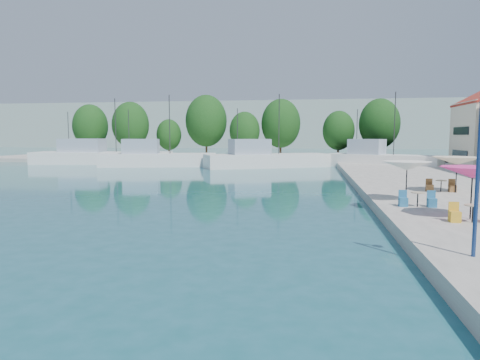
% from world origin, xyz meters
% --- Properties ---
extents(quay_far, '(90.00, 16.00, 0.60)m').
position_xyz_m(quay_far, '(-8.00, 67.00, 0.30)').
color(quay_far, gray).
rests_on(quay_far, ground).
extents(hill_west, '(180.00, 40.00, 16.00)m').
position_xyz_m(hill_west, '(-30.00, 160.00, 8.00)').
color(hill_west, '#9BA9A0').
rests_on(hill_west, ground).
extents(hill_east, '(140.00, 40.00, 12.00)m').
position_xyz_m(hill_east, '(40.00, 180.00, 6.00)').
color(hill_east, '#9BA9A0').
rests_on(hill_east, ground).
extents(trawler_01, '(20.99, 8.41, 10.20)m').
position_xyz_m(trawler_01, '(-29.16, 57.82, 1.07)').
color(trawler_01, white).
rests_on(trawler_01, ground).
extents(trawler_02, '(16.32, 7.82, 10.20)m').
position_xyz_m(trawler_02, '(-18.69, 53.70, 1.07)').
color(trawler_02, white).
rests_on(trawler_02, ground).
extents(trawler_03, '(16.86, 11.24, 10.20)m').
position_xyz_m(trawler_03, '(-3.70, 54.43, 1.07)').
color(trawler_03, silver).
rests_on(trawler_03, ground).
extents(trawler_04, '(14.37, 10.18, 10.20)m').
position_xyz_m(trawler_04, '(11.37, 55.78, 1.07)').
color(trawler_04, white).
rests_on(trawler_04, ground).
extents(tree_01, '(6.33, 6.33, 9.38)m').
position_xyz_m(tree_01, '(-37.60, 70.83, 6.01)').
color(tree_01, '#3F2B19').
rests_on(tree_01, quay_far).
extents(tree_02, '(6.52, 6.52, 9.65)m').
position_xyz_m(tree_02, '(-29.29, 69.75, 6.17)').
color(tree_02, '#3F2B19').
rests_on(tree_02, quay_far).
extents(tree_03, '(4.47, 4.47, 6.61)m').
position_xyz_m(tree_03, '(-22.97, 72.00, 4.41)').
color(tree_03, '#3F2B19').
rests_on(tree_03, quay_far).
extents(tree_04, '(7.33, 7.33, 10.85)m').
position_xyz_m(tree_04, '(-15.99, 71.91, 6.86)').
color(tree_04, '#3F2B19').
rests_on(tree_04, quay_far).
extents(tree_05, '(5.25, 5.25, 7.77)m').
position_xyz_m(tree_05, '(-8.86, 70.51, 5.08)').
color(tree_05, '#3F2B19').
rests_on(tree_05, quay_far).
extents(tree_06, '(6.72, 6.72, 9.95)m').
position_xyz_m(tree_06, '(-2.74, 71.62, 6.34)').
color(tree_06, '#3F2B19').
rests_on(tree_06, quay_far).
extents(tree_07, '(5.27, 5.27, 7.81)m').
position_xyz_m(tree_07, '(6.97, 71.16, 5.10)').
color(tree_07, '#3F2B19').
rests_on(tree_07, quay_far).
extents(tree_08, '(6.55, 6.55, 9.70)m').
position_xyz_m(tree_08, '(13.43, 70.55, 6.20)').
color(tree_08, '#3F2B19').
rests_on(tree_08, quay_far).
extents(umbrella_pink, '(2.76, 2.76, 2.30)m').
position_xyz_m(umbrella_pink, '(9.48, 17.40, 2.65)').
color(umbrella_pink, black).
rests_on(umbrella_pink, quay_right).
extents(umbrella_white, '(2.71, 2.71, 2.23)m').
position_xyz_m(umbrella_white, '(7.79, 22.32, 2.57)').
color(umbrella_white, black).
rests_on(umbrella_white, quay_right).
extents(umbrella_cream, '(3.12, 3.12, 2.30)m').
position_xyz_m(umbrella_cream, '(11.73, 26.61, 2.65)').
color(umbrella_cream, black).
rests_on(umbrella_cream, quay_right).
extents(cafe_table_01, '(1.82, 0.70, 0.76)m').
position_xyz_m(cafe_table_01, '(9.27, 16.52, 0.89)').
color(cafe_table_01, black).
rests_on(cafe_table_01, quay_right).
extents(cafe_table_02, '(1.82, 0.70, 0.76)m').
position_xyz_m(cafe_table_02, '(7.96, 20.38, 0.89)').
color(cafe_table_02, black).
rests_on(cafe_table_02, quay_right).
extents(cafe_table_03, '(1.82, 0.70, 0.76)m').
position_xyz_m(cafe_table_03, '(10.91, 26.86, 0.89)').
color(cafe_table_03, black).
rests_on(cafe_table_03, quay_right).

